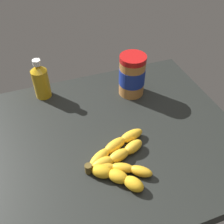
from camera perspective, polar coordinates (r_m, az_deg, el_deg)
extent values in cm
cube|color=black|center=(84.47, 0.30, -6.09)|extent=(80.36, 67.81, 4.81)
ellipsoid|color=gold|center=(71.97, -2.28, -13.05)|extent=(6.85, 6.26, 3.60)
ellipsoid|color=gold|center=(71.09, 1.33, -14.09)|extent=(6.70, 6.64, 3.60)
ellipsoid|color=gold|center=(70.10, 4.81, -15.60)|extent=(6.35, 6.84, 3.60)
ellipsoid|color=gold|center=(73.01, -1.94, -12.30)|extent=(7.06, 4.42, 2.93)
ellipsoid|color=gold|center=(73.02, 2.25, -12.30)|extent=(7.17, 5.49, 2.93)
ellipsoid|color=gold|center=(72.79, 6.39, -12.93)|extent=(6.98, 6.32, 2.93)
ellipsoid|color=gold|center=(73.68, -2.17, -11.30)|extent=(7.10, 4.06, 3.33)
ellipsoid|color=gold|center=(75.24, 1.52, -9.64)|extent=(7.37, 4.82, 3.33)
ellipsoid|color=gold|center=(77.48, 4.71, -7.70)|extent=(7.51, 5.50, 3.33)
ellipsoid|color=gold|center=(74.81, -2.77, -10.15)|extent=(8.61, 7.04, 3.30)
ellipsoid|color=gold|center=(77.61, 0.65, -7.40)|extent=(8.73, 6.08, 3.30)
ellipsoid|color=gold|center=(80.35, 4.32, -5.25)|extent=(8.60, 4.95, 3.30)
cylinder|color=brown|center=(72.74, -5.26, -12.39)|extent=(2.00, 2.00, 3.00)
cylinder|color=#B27238|center=(94.52, 4.43, 7.65)|extent=(9.28, 9.28, 13.78)
cylinder|color=navy|center=(94.13, 4.45, 8.00)|extent=(9.46, 9.46, 6.20)
cylinder|color=#B71414|center=(90.21, 4.70, 11.72)|extent=(9.41, 9.41, 1.93)
cylinder|color=gold|center=(96.98, -15.37, 6.10)|extent=(5.80, 5.80, 11.00)
cone|color=gold|center=(93.27, -16.12, 9.38)|extent=(5.80, 5.80, 2.42)
cylinder|color=white|center=(92.14, -16.38, 10.49)|extent=(2.82, 2.82, 1.90)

